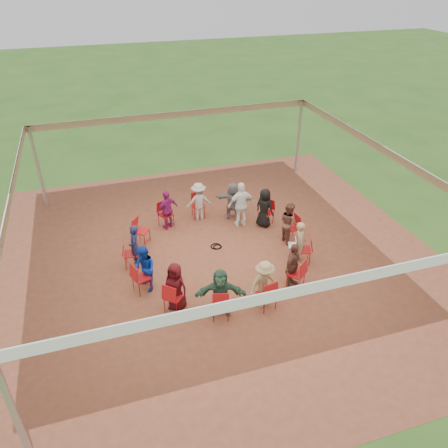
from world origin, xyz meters
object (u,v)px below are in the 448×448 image
object	(u,v)px
chair_5	(166,215)
standing_person	(241,205)
chair_10	(221,303)
chair_12	(296,274)
chair_4	(198,206)
chair_1	(292,228)
chair_9	(174,297)
chair_8	(141,278)
person_seated_11	(293,265)
chair_2	(266,213)
person_seated_2	(264,208)
person_seated_9	(220,293)
chair_11	(266,294)
chair_3	(233,205)
person_seated_7	(145,269)
person_seated_0	(300,243)
person_seated_6	(135,246)
person_seated_3	(233,201)
person_seated_10	(264,284)
laptop	(295,244)
chair_0	(304,250)
person_seated_8	(176,287)
chair_7	(131,254)
person_seated_4	(199,201)
cable_coil	(217,246)
person_seated_1	(289,222)
person_seated_5	(168,210)
chair_6	(141,231)

from	to	relation	value
chair_5	standing_person	size ratio (longest dim) A/B	0.57
chair_10	chair_12	bearing A→B (deg)	27.69
chair_4	chair_12	world-z (taller)	same
chair_1	chair_9	world-z (taller)	same
chair_8	chair_12	bearing A→B (deg)	55.38
chair_4	person_seated_11	world-z (taller)	person_seated_11
chair_8	chair_2	bearing A→B (deg)	96.92
person_seated_2	person_seated_9	world-z (taller)	same
chair_4	person_seated_9	bearing A→B (deg)	83.25
chair_1	person_seated_11	distance (m)	2.31
chair_10	chair_11	size ratio (longest dim) A/B	1.00
chair_2	chair_3	bearing A→B (deg)	13.85
chair_1	person_seated_7	bearing A→B (deg)	96.75
person_seated_0	person_seated_6	xyz separation A→B (m)	(-4.62, 1.28, 0.00)
person_seated_2	person_seated_3	xyz separation A→B (m)	(-0.84, 0.79, 0.00)
chair_1	person_seated_10	bearing A→B (deg)	136.89
chair_1	chair_10	xyz separation A→B (m)	(-3.20, -2.68, 0.00)
laptop	person_seated_9	bearing A→B (deg)	140.67
chair_0	chair_5	distance (m)	4.74
chair_12	standing_person	world-z (taller)	standing_person
chair_0	chair_5	size ratio (longest dim) A/B	1.00
chair_4	person_seated_10	distance (m)	4.92
person_seated_8	person_seated_3	bearing A→B (deg)	96.92
chair_7	person_seated_9	world-z (taller)	person_seated_9
person_seated_4	chair_5	bearing A→B (deg)	8.23
chair_3	chair_4	xyz separation A→B (m)	(-1.17, 0.32, 0.00)
person_seated_8	cable_coil	xyz separation A→B (m)	(1.78, 2.33, -0.66)
person_seated_4	person_seated_10	bearing A→B (deg)	96.92
chair_2	chair_5	size ratio (longest dim) A/B	1.00
chair_8	person_seated_0	world-z (taller)	person_seated_0
person_seated_1	person_seated_9	size ratio (longest dim) A/B	1.00
person_seated_4	person_seated_5	distance (m)	1.16
chair_1	chair_4	size ratio (longest dim) A/B	1.00
chair_4	standing_person	bearing A→B (deg)	143.36
chair_1	person_seated_7	size ratio (longest dim) A/B	0.66
chair_4	person_seated_4	size ratio (longest dim) A/B	0.66
chair_0	chair_1	xyz separation A→B (m)	(0.18, 1.20, 0.00)
chair_7	person_seated_4	world-z (taller)	person_seated_4
chair_3	person_seated_1	size ratio (longest dim) A/B	0.66
person_seated_1	person_seated_9	bearing A→B (deg)	124.62
chair_1	person_seated_5	xyz separation A→B (m)	(-3.58, 1.93, 0.24)
chair_8	person_seated_7	bearing A→B (deg)	90.00
chair_4	person_seated_1	world-z (taller)	person_seated_1
chair_6	person_seated_4	bearing A→B (deg)	149.66
chair_9	chair_12	world-z (taller)	same
chair_9	chair_10	bearing A→B (deg)	13.85
chair_4	laptop	distance (m)	3.95
chair_1	chair_12	bearing A→B (deg)	152.31
chair_2	chair_7	distance (m)	4.74
person_seated_6	chair_7	bearing A→B (deg)	-90.00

